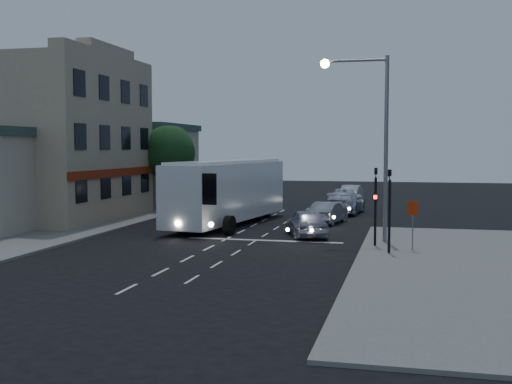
% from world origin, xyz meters
% --- Properties ---
extents(ground, '(120.00, 120.00, 0.00)m').
position_xyz_m(ground, '(0.00, 0.00, 0.00)').
color(ground, black).
extents(sidewalk_far, '(12.00, 50.00, 0.12)m').
position_xyz_m(sidewalk_far, '(-13.00, 8.00, 0.06)').
color(sidewalk_far, slate).
rests_on(sidewalk_far, ground).
extents(road_markings, '(8.00, 30.55, 0.01)m').
position_xyz_m(road_markings, '(1.29, 3.31, 0.00)').
color(road_markings, silver).
rests_on(road_markings, ground).
extents(tour_bus, '(4.36, 13.07, 3.93)m').
position_xyz_m(tour_bus, '(-1.58, 7.92, 2.12)').
color(tour_bus, silver).
rests_on(tour_bus, ground).
extents(car_suv, '(3.07, 4.69, 1.48)m').
position_xyz_m(car_suv, '(3.90, 3.80, 0.74)').
color(car_suv, '#AAA9BC').
rests_on(car_suv, ground).
extents(car_sedan_a, '(2.11, 4.29, 1.35)m').
position_xyz_m(car_sedan_a, '(4.27, 9.96, 0.68)').
color(car_sedan_a, '#9292A0').
rests_on(car_sedan_a, ground).
extents(car_sedan_b, '(2.74, 5.74, 1.62)m').
position_xyz_m(car_sedan_b, '(4.68, 16.08, 0.81)').
color(car_sedan_b, '#B1B8CB').
rests_on(car_sedan_b, ground).
extents(car_sedan_c, '(3.49, 5.71, 1.48)m').
position_xyz_m(car_sedan_c, '(4.08, 21.45, 0.74)').
color(car_sedan_c, silver).
rests_on(car_sedan_c, ground).
extents(car_extra, '(1.74, 4.36, 1.41)m').
position_xyz_m(car_extra, '(4.24, 27.27, 0.71)').
color(car_extra, silver).
rests_on(car_extra, ground).
extents(traffic_signal_main, '(0.25, 0.35, 4.10)m').
position_xyz_m(traffic_signal_main, '(7.60, 0.78, 2.42)').
color(traffic_signal_main, black).
rests_on(traffic_signal_main, sidewalk_near).
extents(traffic_signal_side, '(0.18, 0.15, 4.10)m').
position_xyz_m(traffic_signal_side, '(8.30, -1.20, 2.42)').
color(traffic_signal_side, black).
rests_on(traffic_signal_side, sidewalk_near).
extents(regulatory_sign, '(0.45, 0.12, 2.20)m').
position_xyz_m(regulatory_sign, '(9.30, -0.24, 1.60)').
color(regulatory_sign, slate).
rests_on(regulatory_sign, sidewalk_near).
extents(streetlight, '(3.32, 0.44, 9.00)m').
position_xyz_m(streetlight, '(7.34, 2.20, 5.73)').
color(streetlight, slate).
rests_on(streetlight, sidewalk_near).
extents(main_building, '(10.12, 12.00, 11.00)m').
position_xyz_m(main_building, '(-13.96, 8.00, 5.16)').
color(main_building, tan).
rests_on(main_building, sidewalk_far).
extents(low_building_north, '(9.40, 9.40, 6.50)m').
position_xyz_m(low_building_north, '(-13.50, 20.00, 3.39)').
color(low_building_north, '#B8AD98').
rests_on(low_building_north, sidewalk_far).
extents(street_tree, '(4.00, 4.00, 6.20)m').
position_xyz_m(street_tree, '(-8.21, 15.02, 4.50)').
color(street_tree, black).
rests_on(street_tree, sidewalk_far).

